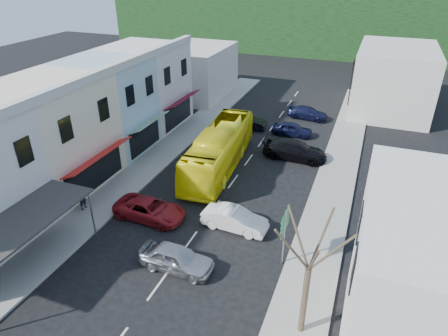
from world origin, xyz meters
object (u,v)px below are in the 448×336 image
Objects in this scene: street_tree at (308,269)px; bus at (219,151)px; direction_sign at (284,238)px; traffic_signal at (351,83)px; car_silver at (176,259)px; car_white at (235,219)px; car_red at (150,209)px; pedestrian_left at (82,198)px.

bus is at bearing 124.54° from street_tree.
bus is 12.36m from direction_sign.
car_silver is at bearing 94.12° from traffic_signal.
car_red is at bearing 102.20° from car_white.
car_white is at bearing -78.80° from car_red.
pedestrian_left is at bearing 72.11° from car_silver.
direction_sign is at bearing -92.65° from pedestrian_left.
pedestrian_left is (-8.66, 2.93, 0.30)m from car_silver.
car_white is 9.14m from street_tree.
street_tree reaches higher than traffic_signal.
bus is at bearing 129.53° from direction_sign.
car_silver and car_red have the same top height.
bus is 2.64× the size of car_silver.
traffic_signal is (10.17, 27.99, 2.05)m from car_red.
car_red is (-1.71, -8.40, -0.85)m from bus.
direction_sign is at bearing -95.81° from car_red.
bus is at bearing -35.75° from pedestrian_left.
traffic_signal is (14.91, 28.83, 1.75)m from pedestrian_left.
car_silver is at bearing -109.53° from pedestrian_left.
bus is 8.61m from car_red.
pedestrian_left is 32.51m from traffic_signal.
direction_sign reaches higher than car_silver.
car_red is at bearing 173.37° from direction_sign.
car_white is 0.57× the size of street_tree.
traffic_signal reaches higher than car_white.
traffic_signal is at bearing 91.97° from street_tree.
street_tree reaches higher than bus.
car_silver is 2.59× the size of pedestrian_left.
bus reaches higher than car_white.
direction_sign is at bearing 114.55° from street_tree.
direction_sign reaches higher than car_white.
street_tree is 1.40× the size of traffic_signal.
street_tree reaches higher than direction_sign.
bus is 2.64× the size of car_white.
traffic_signal is at bearing -10.34° from car_silver.
car_white is 10.61m from pedestrian_left.
bus is 21.37m from traffic_signal.
pedestrian_left reaches higher than car_white.
direction_sign is at bearing -64.68° from car_silver.
street_tree is (7.40, -1.79, 3.16)m from car_silver.
car_red is 0.84× the size of traffic_signal.
car_red is at bearing 85.27° from traffic_signal.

